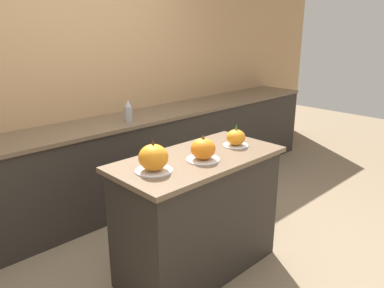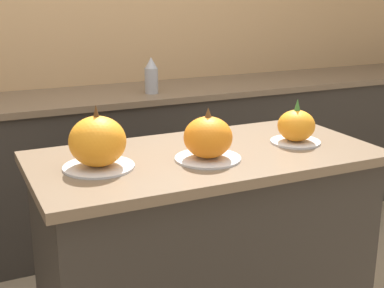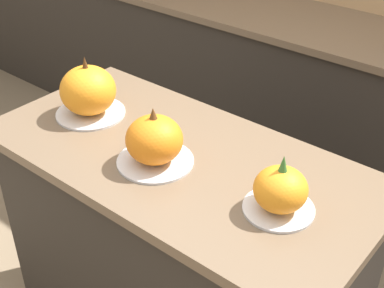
{
  "view_description": "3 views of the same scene",
  "coord_description": "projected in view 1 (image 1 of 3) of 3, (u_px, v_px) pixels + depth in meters",
  "views": [
    {
      "loc": [
        -1.73,
        -1.74,
        1.78
      ],
      "look_at": [
        -0.06,
        -0.0,
        1.02
      ],
      "focal_mm": 35.0,
      "sensor_mm": 36.0,
      "label": 1
    },
    {
      "loc": [
        -0.82,
        -1.64,
        1.48
      ],
      "look_at": [
        -0.05,
        0.02,
        0.95
      ],
      "focal_mm": 50.0,
      "sensor_mm": 36.0,
      "label": 2
    },
    {
      "loc": [
        0.88,
        -1.01,
        1.82
      ],
      "look_at": [
        0.02,
        0.05,
        0.93
      ],
      "focal_mm": 50.0,
      "sensor_mm": 36.0,
      "label": 3
    }
  ],
  "objects": [
    {
      "name": "pumpkin_cake_center",
      "position": [
        203.0,
        150.0,
        2.51
      ],
      "size": [
        0.23,
        0.23,
        0.18
      ],
      "color": "silver",
      "rests_on": "kitchen_island"
    },
    {
      "name": "back_counter",
      "position": [
        103.0,
        168.0,
        3.64
      ],
      "size": [
        6.0,
        0.6,
        0.9
      ],
      "color": "#2D2823",
      "rests_on": "ground_plane"
    },
    {
      "name": "kitchen_island",
      "position": [
        198.0,
        215.0,
        2.74
      ],
      "size": [
        1.25,
        0.62,
        0.91
      ],
      "color": "#2D2823",
      "rests_on": "ground_plane"
    },
    {
      "name": "pumpkin_cake_right",
      "position": [
        236.0,
        138.0,
        2.81
      ],
      "size": [
        0.19,
        0.19,
        0.17
      ],
      "color": "silver",
      "rests_on": "kitchen_island"
    },
    {
      "name": "ground_plane",
      "position": [
        198.0,
        268.0,
        2.88
      ],
      "size": [
        12.0,
        12.0,
        0.0
      ],
      "primitive_type": "plane",
      "color": "#847056"
    },
    {
      "name": "wall_back",
      "position": [
        79.0,
        83.0,
        3.62
      ],
      "size": [
        8.0,
        0.06,
        2.5
      ],
      "color": "tan",
      "rests_on": "ground_plane"
    },
    {
      "name": "pumpkin_cake_left",
      "position": [
        153.0,
        158.0,
        2.32
      ],
      "size": [
        0.24,
        0.24,
        0.21
      ],
      "color": "silver",
      "rests_on": "kitchen_island"
    },
    {
      "name": "bottle_tall",
      "position": [
        128.0,
        111.0,
        3.56
      ],
      "size": [
        0.08,
        0.08,
        0.21
      ],
      "color": "#99999E",
      "rests_on": "back_counter"
    }
  ]
}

